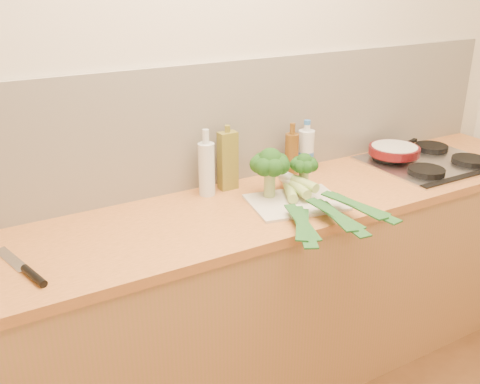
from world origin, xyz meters
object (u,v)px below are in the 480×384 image
object	(u,v)px
gas_hob	(429,161)
chefs_knife	(28,272)
chopping_board	(296,202)
skillet	(394,150)

from	to	relation	value
gas_hob	chefs_knife	xyz separation A→B (m)	(-1.92, -0.10, -0.00)
chopping_board	skillet	size ratio (longest dim) A/B	1.04
gas_hob	skillet	distance (m)	0.18
chefs_knife	skillet	world-z (taller)	skillet
gas_hob	chopping_board	bearing A→B (deg)	-175.37
gas_hob	chefs_knife	bearing A→B (deg)	-177.05
gas_hob	chefs_knife	distance (m)	1.92
gas_hob	chopping_board	distance (m)	0.86
chopping_board	chefs_knife	size ratio (longest dim) A/B	1.10
skillet	chopping_board	bearing A→B (deg)	175.75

